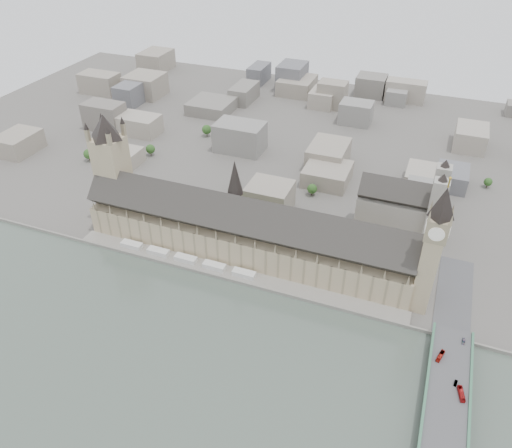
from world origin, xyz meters
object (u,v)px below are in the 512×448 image
(red_bus_south, at_px, (461,394))
(car_approach, at_px, (463,341))
(car_silver, at_px, (456,383))
(elizabeth_tower, at_px, (434,243))
(westminster_bridge, at_px, (443,427))
(red_bus_north, at_px, (440,356))
(palace_of_westminster, at_px, (245,232))
(victoria_tower, at_px, (112,165))
(westminster_abbey, at_px, (401,209))

(red_bus_south, distance_m, car_approach, 42.21)
(car_silver, height_order, car_approach, car_silver)
(elizabeth_tower, height_order, car_approach, elizabeth_tower)
(westminster_bridge, bearing_deg, red_bus_north, 98.11)
(palace_of_westminster, distance_m, victoria_tower, 126.41)
(westminster_bridge, height_order, westminster_abbey, westminster_abbey)
(elizabeth_tower, relative_size, car_approach, 21.34)
(red_bus_south, bearing_deg, westminster_bridge, -121.87)
(elizabeth_tower, bearing_deg, palace_of_westminster, 175.15)
(car_approach, bearing_deg, car_silver, -94.66)
(palace_of_westminster, bearing_deg, westminster_abbey, 34.17)
(red_bus_north, bearing_deg, palace_of_westminster, 173.97)
(palace_of_westminster, height_order, westminster_bridge, palace_of_westminster)
(westminster_abbey, distance_m, red_bus_north, 145.28)
(westminster_bridge, bearing_deg, red_bus_south, 71.63)
(victoria_tower, height_order, car_silver, victoria_tower)
(red_bus_south, bearing_deg, red_bus_north, 105.21)
(palace_of_westminster, distance_m, westminster_abbey, 134.09)
(elizabeth_tower, distance_m, red_bus_north, 70.89)
(palace_of_westminster, distance_m, car_approach, 174.58)
(red_bus_north, distance_m, car_silver, 19.79)
(palace_of_westminster, bearing_deg, westminster_bridge, -33.49)
(palace_of_westminster, height_order, car_approach, palace_of_westminster)
(red_bus_south, bearing_deg, palace_of_westminster, 139.37)
(red_bus_south, bearing_deg, car_silver, 100.99)
(palace_of_westminster, bearing_deg, elizabeth_tower, -4.85)
(westminster_bridge, height_order, red_bus_south, red_bus_south)
(victoria_tower, distance_m, westminster_abbey, 244.79)
(palace_of_westminster, relative_size, victoria_tower, 2.65)
(elizabeth_tower, height_order, red_bus_south, elizabeth_tower)
(elizabeth_tower, bearing_deg, car_silver, -67.80)
(victoria_tower, relative_size, red_bus_north, 9.99)
(red_bus_north, bearing_deg, car_silver, -43.82)
(westminster_abbey, height_order, red_bus_south, westminster_abbey)
(palace_of_westminster, relative_size, elizabeth_tower, 2.47)
(car_silver, bearing_deg, elizabeth_tower, 119.58)
(red_bus_north, bearing_deg, westminster_abbey, 123.77)
(victoria_tower, height_order, red_bus_north, victoria_tower)
(red_bus_north, relative_size, red_bus_south, 0.94)
(red_bus_south, relative_size, car_silver, 2.35)
(westminster_bridge, xyz_separation_m, red_bus_north, (-6.40, 44.92, 6.52))
(car_silver, relative_size, car_approach, 0.90)
(westminster_abbey, xyz_separation_m, red_bus_north, (44.67, -137.58, -13.44))
(elizabeth_tower, distance_m, car_approach, 64.88)
(victoria_tower, relative_size, car_approach, 19.85)
(victoria_tower, bearing_deg, red_bus_south, -17.70)
(victoria_tower, relative_size, red_bus_south, 9.34)
(westminster_bridge, xyz_separation_m, car_approach, (6.45, 62.89, 5.86))
(car_silver, bearing_deg, westminster_bridge, -89.99)
(palace_of_westminster, bearing_deg, car_silver, -25.60)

